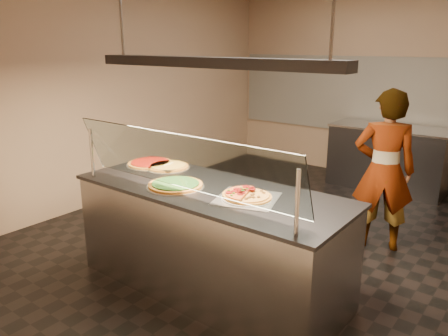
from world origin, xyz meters
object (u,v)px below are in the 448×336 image
Objects in this scene: pizza_tomato at (151,163)px; heat_lamp_housing at (209,62)px; half_pizza_pepperoni at (238,192)px; perforated_tray at (247,198)px; sneeze_guard at (180,162)px; pizza_spatula at (168,166)px; pizza_cheese at (168,166)px; serving_counter at (210,239)px; pizza_spinach at (176,185)px; prep_table at (388,157)px; half_pizza_sausage at (257,198)px; worker at (384,171)px.

pizza_tomato is 1.39m from heat_lamp_housing.
heat_lamp_housing is (-0.30, 0.02, 0.99)m from half_pizza_pepperoni.
pizza_tomato is at bearing 170.17° from perforated_tray.
perforated_tray is 1.38× the size of half_pizza_pepperoni.
sneeze_guard is at bearing -133.09° from half_pizza_pepperoni.
pizza_cheese is at bearing 130.82° from pizza_spatula.
heat_lamp_housing is (0.71, -0.23, 1.01)m from pizza_cheese.
serving_counter is 0.83m from sneeze_guard.
pizza_spinach is 3.99m from prep_table.
pizza_spatula is 0.10× the size of heat_lamp_housing.
pizza_spatula is (0.26, -0.02, 0.01)m from pizza_tomato.
sneeze_guard is 0.96m from pizza_cheese.
heat_lamp_housing is at bearing 177.37° from half_pizza_sausage.
half_pizza_pepperoni is 0.99× the size of pizza_cheese.
pizza_tomato is 0.28× the size of worker.
pizza_cheese is at bearing 141.08° from sneeze_guard.
pizza_tomato is 2.37m from worker.
pizza_tomato reaches higher than prep_table.
half_pizza_sausage is at bearing -0.93° from half_pizza_pepperoni.
half_pizza_pepperoni is 0.18m from half_pizza_sausage.
half_pizza_sausage reaches higher than pizza_spatula.
half_pizza_pepperoni is at bearing -13.96° from pizza_cheese.
perforated_tray is 1.36× the size of pizza_cheese.
heat_lamp_housing is (0.94, -0.21, 1.01)m from pizza_tomato.
heat_lamp_housing is at bearing -94.49° from prep_table.
half_pizza_sausage is 1.44m from pizza_tomato.
pizza_spatula reaches higher than serving_counter.
sneeze_guard reaches higher than pizza_cheese.
prep_table is (0.30, 3.78, 0.00)m from serving_counter.
half_pizza_pepperoni is at bearing -12.06° from pizza_spatula.
pizza_cheese is 0.25× the size of worker.
pizza_tomato is (-0.69, 0.35, -0.00)m from pizza_spinach.
perforated_tray reaches higher than prep_table.
half_pizza_sausage is 0.89× the size of pizza_tomato.
serving_counter is 4.16× the size of perforated_tray.
sneeze_guard reaches higher than half_pizza_pepperoni.
pizza_cheese is 1.26m from heat_lamp_housing.
worker is 0.73× the size of heat_lamp_housing.
pizza_spatula is 0.14× the size of prep_table.
sneeze_guard is 1.13m from pizza_tomato.
pizza_cheese reaches higher than perforated_tray.
pizza_tomato is at bearing -109.12° from prep_table.
pizza_spatula is 2.19m from worker.
perforated_tray is (0.39, 0.32, -0.29)m from sneeze_guard.
prep_table is at bearing 85.88° from sneeze_guard.
prep_table is (0.97, 3.59, -0.49)m from pizza_spatula.
heat_lamp_housing reaches higher than serving_counter.
pizza_cheese is (-1.02, 0.25, -0.02)m from half_pizza_pepperoni.
pizza_tomato is at bearing 175.50° from pizza_spatula.
serving_counter is 5.67× the size of pizza_cheese.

